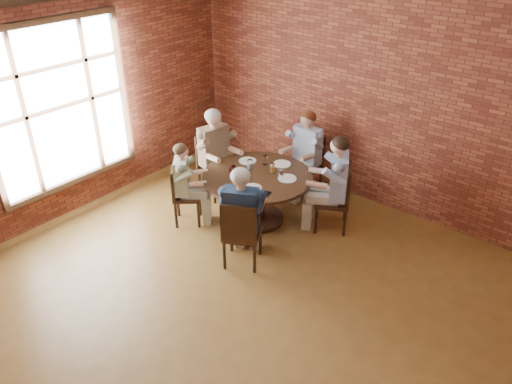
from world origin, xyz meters
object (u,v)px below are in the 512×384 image
Objects in this scene: chair_a at (339,196)px; chair_c at (213,162)px; diner_c at (216,154)px; smartphone at (268,194)px; diner_a at (333,184)px; chair_b at (308,162)px; diner_b at (305,154)px; chair_d at (182,193)px; diner_d at (186,184)px; chair_e at (241,232)px; dining_table at (257,189)px; diner_e at (242,217)px.

chair_a is 1.00× the size of chair_c.
diner_c is 1.52m from smartphone.
chair_a is 0.69× the size of diner_a.
chair_c is (-1.13, -0.99, 0.01)m from chair_b.
chair_d is (-0.85, -1.82, -0.20)m from diner_b.
diner_a is at bearing -34.52° from chair_b.
diner_d is at bearing -177.66° from smartphone.
diner_d is at bearing -84.32° from chair_a.
chair_c is at bearing -25.89° from chair_d.
chair_e is 0.68m from smartphone.
dining_table is 1.01m from diner_c.
chair_b is 0.68× the size of diner_c.
diner_b is (-0.00, -0.09, 0.17)m from chair_b.
chair_d is 0.92× the size of chair_e.
chair_c is (-1.12, -0.90, -0.16)m from diner_b.
diner_e is 10.03× the size of smartphone.
diner_c is at bearing -31.31° from chair_d.
dining_table is at bearing -90.00° from chair_a.
chair_e is (1.60, -1.17, -0.01)m from chair_c.
chair_a is 1.62m from chair_e.
dining_table is 0.60m from smartphone.
diner_a is (0.92, 0.53, 0.18)m from dining_table.
chair_b is 2.21m from chair_e.
diner_b is at bearing -106.32° from diner_e.
diner_c is 1.60× the size of chair_d.
smartphone is at bearing -114.90° from diner_e.
diner_b is at bearing -40.80° from chair_c.
diner_d reaches higher than chair_d.
diner_a is 1.11m from chair_b.
chair_e is at bearing -44.54° from diner_a.
diner_e is at bearing -115.61° from diner_c.
dining_table is 1.08m from diner_a.
diner_c reaches higher than chair_c.
smartphone is (0.40, -1.43, 0.06)m from diner_b.
chair_c is 1.02× the size of chair_e.
diner_c is 10.33× the size of smartphone.
chair_a is 0.20m from diner_a.
diner_b reaches higher than dining_table.
diner_a is 1.59× the size of chair_d.
chair_a is at bearing -138.30° from diner_e.
diner_b reaches higher than chair_b.
dining_table is 1.25× the size of diner_d.
chair_b is 2.13m from diner_e.
diner_a is at bearing -69.05° from diner_c.
chair_e is 7.00× the size of smartphone.
chair_d is at bearing -35.91° from diner_e.
chair_d is at bearing -112.49° from diner_b.
diner_c reaches higher than diner_b.
smartphone is (0.45, -0.33, 0.23)m from dining_table.
smartphone is (1.43, -0.52, 0.04)m from diner_c.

